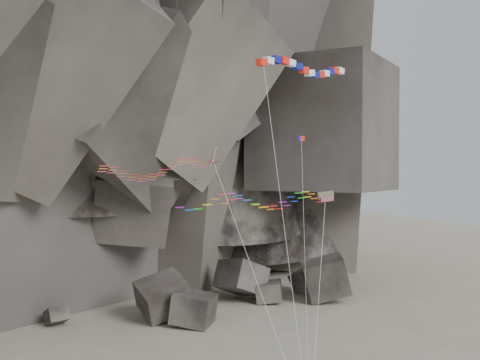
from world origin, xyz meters
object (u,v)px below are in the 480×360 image
parafoil_kite (251,200)px  pennant_kite (302,188)px  delta_kite (153,168)px  banner_kite (305,69)px

parafoil_kite → pennant_kite: (4.94, -0.09, 0.83)m
delta_kite → banner_kite: (13.46, -1.45, 8.33)m
delta_kite → parafoil_kite: bearing=-4.5°
banner_kite → pennant_kite: bearing=-145.9°
banner_kite → parafoil_kite: 12.99m
delta_kite → pennant_kite: bearing=6.3°
delta_kite → pennant_kite: (11.61, -3.67, -1.71)m
parafoil_kite → pennant_kite: 5.01m
delta_kite → pennant_kite: size_ratio=0.97×
parafoil_kite → pennant_kite: pennant_kite is taller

